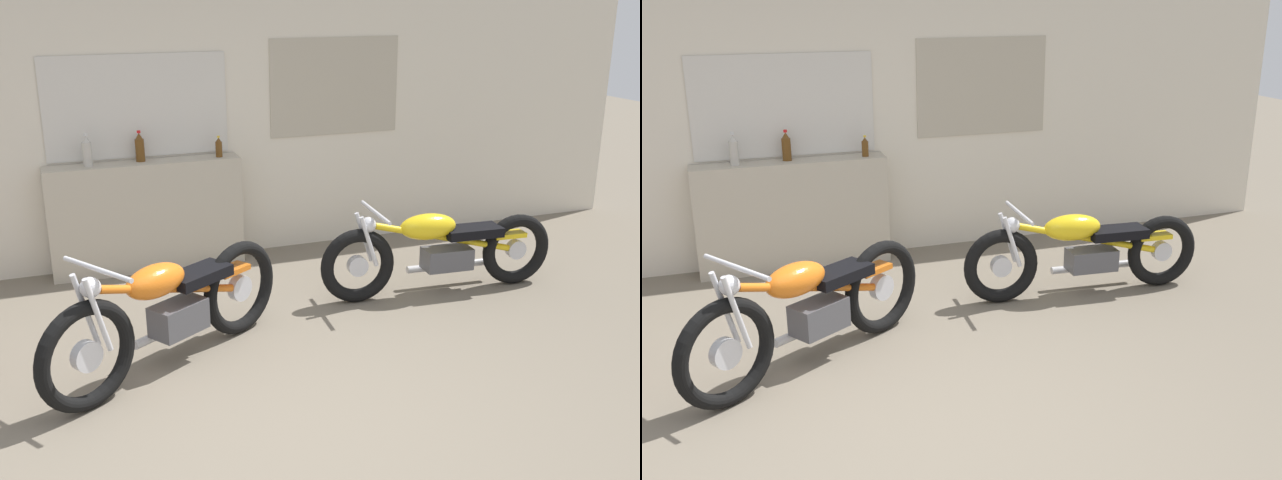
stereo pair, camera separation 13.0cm
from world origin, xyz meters
TOP-DOWN VIEW (x-y plane):
  - ground_plane at (0.00, 0.00)m, footprint 24.00×24.00m
  - wall_back at (0.01, 3.20)m, footprint 10.00×0.07m
  - sill_counter at (-0.24, 3.02)m, footprint 1.75×0.28m
  - bottle_leftmost at (-0.71, 3.02)m, footprint 0.08×0.08m
  - bottle_left_center at (-0.25, 3.06)m, footprint 0.08×0.08m
  - bottle_center at (0.45, 3.00)m, footprint 0.06×0.06m
  - motorcycle_orange at (-0.38, 1.02)m, footprint 1.82×1.21m
  - motorcycle_yellow at (2.00, 1.56)m, footprint 2.11×0.64m

SIDE VIEW (x-z plane):
  - ground_plane at x=0.00m, z-range 0.00..0.00m
  - motorcycle_yellow at x=2.00m, z-range 0.00..0.78m
  - motorcycle_orange at x=-0.38m, z-range -0.02..0.88m
  - sill_counter at x=-0.24m, z-range 0.00..1.01m
  - bottle_center at x=0.45m, z-range 1.00..1.20m
  - bottle_left_center at x=-0.25m, z-range 1.00..1.28m
  - bottle_leftmost at x=-0.71m, z-range 1.00..1.29m
  - wall_back at x=0.01m, z-range 0.00..2.80m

